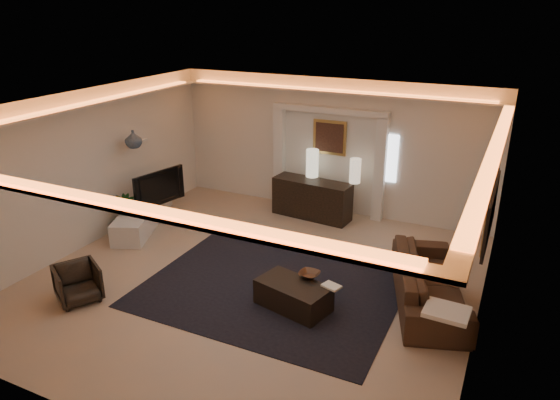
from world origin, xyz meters
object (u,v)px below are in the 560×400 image
at_px(coffee_table, 293,295).
at_px(sofa, 429,282).
at_px(armchair, 78,283).
at_px(console, 312,199).

bearing_deg(coffee_table, sofa, 43.74).
relative_size(coffee_table, armchair, 1.71).
distance_m(sofa, armchair, 5.40).
relative_size(console, coffee_table, 1.54).
bearing_deg(console, coffee_table, -66.81).
bearing_deg(console, sofa, -34.00).
bearing_deg(armchair, coffee_table, -37.79).
xyz_separation_m(sofa, coffee_table, (-1.81, -1.03, -0.15)).
xyz_separation_m(sofa, armchair, (-4.89, -2.27, -0.06)).
relative_size(sofa, armchair, 3.76).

